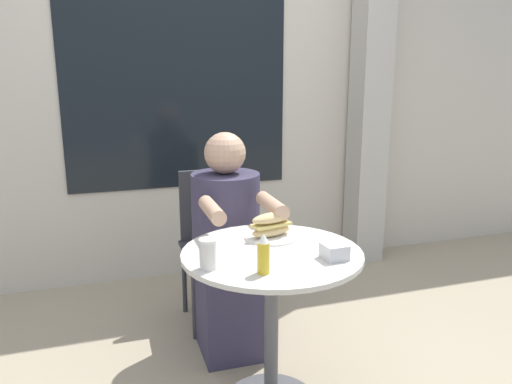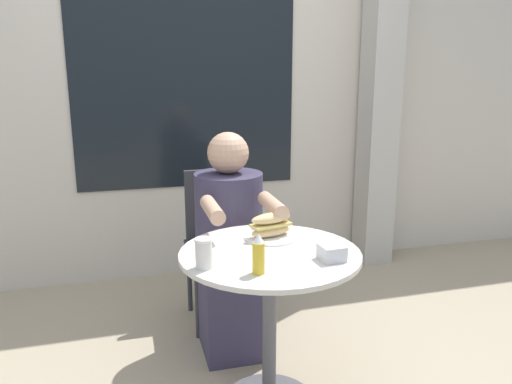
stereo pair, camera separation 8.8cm
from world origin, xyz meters
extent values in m
cube|color=beige|center=(0.00, 1.63, 1.40)|extent=(8.00, 0.08, 2.80)
cube|color=black|center=(-0.10, 1.58, 1.43)|extent=(1.49, 0.01, 1.57)
cube|color=#B2ADA3|center=(1.28, 1.45, 1.20)|extent=(0.23, 0.23, 2.40)
cylinder|color=beige|center=(0.00, 0.00, 0.70)|extent=(0.74, 0.74, 0.02)
cylinder|color=#515156|center=(0.00, 0.00, 0.36)|extent=(0.06, 0.06, 0.68)
cube|color=#333338|center=(-0.04, 0.82, 0.44)|extent=(0.39, 0.39, 0.02)
cube|color=#333338|center=(-0.03, 0.99, 0.66)|extent=(0.35, 0.04, 0.42)
cylinder|color=#333338|center=(0.13, 0.65, 0.21)|extent=(0.03, 0.03, 0.43)
cylinder|color=#333338|center=(-0.20, 0.65, 0.21)|extent=(0.03, 0.03, 0.43)
cylinder|color=#333338|center=(0.13, 0.98, 0.21)|extent=(0.03, 0.03, 0.43)
cylinder|color=#333338|center=(-0.20, 0.98, 0.21)|extent=(0.03, 0.03, 0.43)
cube|color=#38334C|center=(-0.04, 0.53, 0.23)|extent=(0.34, 0.44, 0.45)
cylinder|color=#38334C|center=(-0.04, 0.60, 0.69)|extent=(0.35, 0.35, 0.47)
sphere|color=tan|center=(-0.04, 0.60, 1.03)|extent=(0.21, 0.21, 0.21)
cylinder|color=tan|center=(0.10, 0.28, 0.83)|extent=(0.07, 0.28, 0.07)
cylinder|color=tan|center=(-0.18, 0.28, 0.83)|extent=(0.07, 0.28, 0.07)
cylinder|color=white|center=(0.05, 0.16, 0.72)|extent=(0.23, 0.23, 0.01)
ellipsoid|color=#DBB77A|center=(0.05, 0.16, 0.75)|extent=(0.20, 0.11, 0.05)
cube|color=#D6BC66|center=(0.05, 0.16, 0.77)|extent=(0.19, 0.11, 0.01)
ellipsoid|color=#DBB77A|center=(0.05, 0.16, 0.80)|extent=(0.20, 0.11, 0.05)
cylinder|color=silver|center=(-0.29, -0.10, 0.77)|extent=(0.06, 0.06, 0.11)
cylinder|color=white|center=(-0.29, -0.10, 0.82)|extent=(0.07, 0.07, 0.01)
cube|color=silver|center=(0.20, -0.15, 0.74)|extent=(0.09, 0.09, 0.06)
cylinder|color=gold|center=(-0.11, -0.20, 0.77)|extent=(0.05, 0.05, 0.12)
cone|color=white|center=(-0.11, -0.20, 0.85)|extent=(0.04, 0.04, 0.03)
camera|label=1|loc=(-0.66, -1.80, 1.43)|focal=35.00mm
camera|label=2|loc=(-0.57, -1.82, 1.43)|focal=35.00mm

